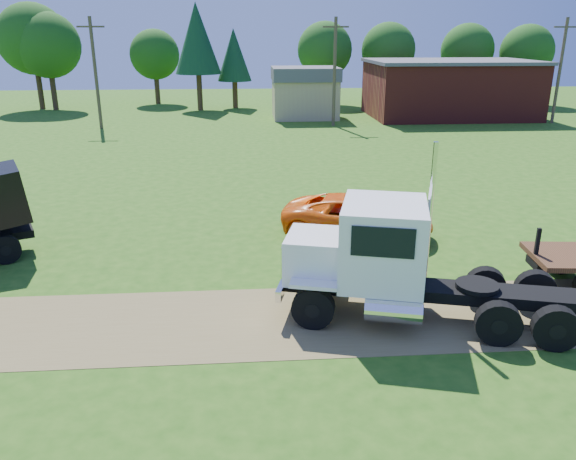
{
  "coord_description": "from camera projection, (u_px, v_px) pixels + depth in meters",
  "views": [
    {
      "loc": [
        -1.72,
        -14.21,
        7.76
      ],
      "look_at": [
        -0.4,
        3.2,
        1.6
      ],
      "focal_mm": 35.0,
      "sensor_mm": 36.0,
      "label": 1
    }
  ],
  "objects": [
    {
      "name": "white_semi_tractor",
      "position": [
        385.0,
        260.0,
        15.8
      ],
      "size": [
        8.43,
        4.57,
        4.98
      ],
      "rotation": [
        0.0,
        0.0,
        -0.26
      ],
      "color": "black",
      "rests_on": "ground"
    },
    {
      "name": "utility_poles",
      "position": [
        335.0,
        70.0,
        47.84
      ],
      "size": [
        42.2,
        0.28,
        9.0
      ],
      "color": "#443A27",
      "rests_on": "ground"
    },
    {
      "name": "spectator_a",
      "position": [
        399.0,
        275.0,
        16.53
      ],
      "size": [
        0.83,
        0.87,
        2.01
      ],
      "primitive_type": "imported",
      "rotation": [
        0.0,
        0.0,
        0.9
      ],
      "color": "#999999",
      "rests_on": "ground"
    },
    {
      "name": "tree_row",
      "position": [
        246.0,
        47.0,
        60.43
      ],
      "size": [
        59.69,
        11.18,
        10.74
      ],
      "color": "#392717",
      "rests_on": "ground"
    },
    {
      "name": "dirt_track",
      "position": [
        310.0,
        319.0,
        16.06
      ],
      "size": [
        120.0,
        4.2,
        0.01
      ],
      "primitive_type": "cube",
      "color": "brown",
      "rests_on": "ground"
    },
    {
      "name": "ground",
      "position": [
        310.0,
        319.0,
        16.07
      ],
      "size": [
        140.0,
        140.0,
        0.0
      ],
      "primitive_type": "plane",
      "color": "#235111",
      "rests_on": "ground"
    },
    {
      "name": "tan_shed",
      "position": [
        305.0,
        92.0,
        53.16
      ],
      "size": [
        6.2,
        5.4,
        4.7
      ],
      "color": "tan",
      "rests_on": "ground"
    },
    {
      "name": "orange_pickup",
      "position": [
        357.0,
        217.0,
        22.32
      ],
      "size": [
        6.48,
        4.53,
        1.64
      ],
      "primitive_type": "imported",
      "rotation": [
        0.0,
        0.0,
        1.23
      ],
      "color": "#F1600B",
      "rests_on": "ground"
    },
    {
      "name": "brick_building",
      "position": [
        449.0,
        88.0,
        54.07
      ],
      "size": [
        15.4,
        10.4,
        5.3
      ],
      "color": "maroon",
      "rests_on": "ground"
    },
    {
      "name": "spectator_b",
      "position": [
        384.0,
        227.0,
        20.67
      ],
      "size": [
        1.01,
        0.81,
        1.99
      ],
      "primitive_type": "imported",
      "rotation": [
        0.0,
        0.0,
        3.21
      ],
      "color": "#999999",
      "rests_on": "ground"
    }
  ]
}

